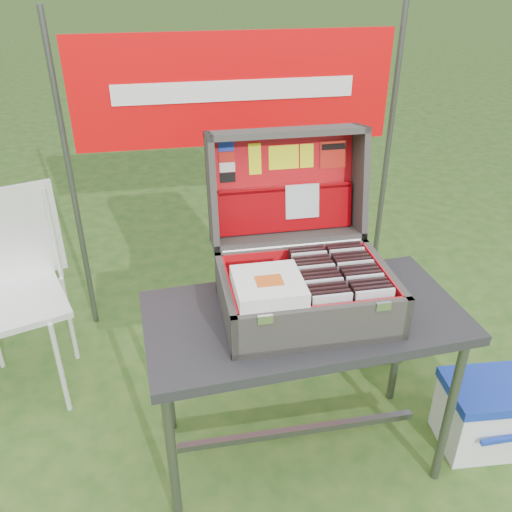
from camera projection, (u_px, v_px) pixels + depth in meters
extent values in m
plane|color=#28501A|center=(278.00, 446.00, 2.38)|extent=(80.00, 80.00, 0.00)
cube|color=#27272A|center=(304.00, 317.00, 2.01)|extent=(1.21, 0.66, 0.04)
cylinder|color=#59595B|center=(172.00, 456.00, 1.91)|extent=(0.04, 0.04, 0.69)
cylinder|color=#59595B|center=(449.00, 415.00, 2.08)|extent=(0.04, 0.04, 0.69)
cylinder|color=#59595B|center=(167.00, 369.00, 2.31)|extent=(0.04, 0.04, 0.69)
cylinder|color=#59595B|center=(399.00, 340.00, 2.48)|extent=(0.04, 0.04, 0.69)
cube|color=#59595B|center=(298.00, 431.00, 2.30)|extent=(1.02, 0.03, 0.03)
cube|color=#45423D|center=(306.00, 310.00, 2.00)|extent=(0.61, 0.44, 0.02)
cube|color=#45423D|center=(323.00, 328.00, 1.78)|extent=(0.61, 0.02, 0.16)
cube|color=#45423D|center=(293.00, 266.00, 2.14)|extent=(0.61, 0.02, 0.16)
cube|color=#45423D|center=(226.00, 303.00, 1.91)|extent=(0.02, 0.44, 0.16)
cube|color=#45423D|center=(383.00, 286.00, 2.01)|extent=(0.02, 0.44, 0.16)
cube|color=red|center=(306.00, 307.00, 1.99)|extent=(0.57, 0.39, 0.01)
cube|color=silver|center=(265.00, 319.00, 1.71)|extent=(0.05, 0.01, 0.03)
cube|color=silver|center=(383.00, 306.00, 1.77)|extent=(0.05, 0.01, 0.03)
cylinder|color=silver|center=(293.00, 246.00, 2.11)|extent=(0.55, 0.02, 0.02)
cube|color=#45423D|center=(283.00, 183.00, 2.18)|extent=(0.61, 0.10, 0.44)
cube|color=#45423D|center=(286.00, 132.00, 2.04)|extent=(0.61, 0.17, 0.05)
cube|color=#45423D|center=(288.00, 237.00, 2.18)|extent=(0.61, 0.17, 0.05)
cube|color=#45423D|center=(212.00, 192.00, 2.06)|extent=(0.02, 0.24, 0.46)
cube|color=#45423D|center=(359.00, 181.00, 2.16)|extent=(0.02, 0.24, 0.46)
cube|color=red|center=(284.00, 183.00, 2.16)|extent=(0.56, 0.07, 0.38)
cube|color=red|center=(322.00, 323.00, 1.79)|extent=(0.57, 0.01, 0.14)
cube|color=red|center=(294.00, 265.00, 2.12)|extent=(0.57, 0.01, 0.14)
cube|color=red|center=(230.00, 299.00, 1.91)|extent=(0.01, 0.39, 0.14)
cube|color=red|center=(380.00, 284.00, 2.00)|extent=(0.01, 0.39, 0.14)
cube|color=#8D0106|center=(285.00, 209.00, 2.18)|extent=(0.55, 0.06, 0.18)
cube|color=#8D0106|center=(285.00, 188.00, 2.14)|extent=(0.54, 0.02, 0.02)
cube|color=silver|center=(302.00, 201.00, 2.16)|extent=(0.14, 0.03, 0.14)
cube|color=#1933B2|center=(226.00, 146.00, 2.07)|extent=(0.06, 0.01, 0.04)
cube|color=red|center=(227.00, 157.00, 2.08)|extent=(0.06, 0.01, 0.04)
cube|color=white|center=(227.00, 167.00, 2.09)|extent=(0.06, 0.01, 0.04)
cube|color=black|center=(228.00, 178.00, 2.11)|extent=(0.06, 0.01, 0.04)
cube|color=yellow|center=(255.00, 159.00, 2.10)|extent=(0.05, 0.02, 0.12)
cube|color=yellow|center=(284.00, 157.00, 2.12)|extent=(0.12, 0.02, 0.09)
cube|color=yellow|center=(307.00, 156.00, 2.14)|extent=(0.05, 0.02, 0.09)
cube|color=red|center=(333.00, 154.00, 2.15)|extent=(0.11, 0.02, 0.11)
cube|color=black|center=(333.00, 147.00, 2.14)|extent=(0.10, 0.01, 0.02)
cube|color=silver|center=(331.00, 314.00, 1.81)|extent=(0.14, 0.01, 0.16)
cube|color=black|center=(329.00, 310.00, 1.83)|extent=(0.14, 0.01, 0.16)
cube|color=black|center=(327.00, 306.00, 1.85)|extent=(0.14, 0.01, 0.16)
cube|color=black|center=(325.00, 302.00, 1.87)|extent=(0.14, 0.01, 0.16)
cube|color=silver|center=(323.00, 298.00, 1.89)|extent=(0.14, 0.01, 0.16)
cube|color=black|center=(321.00, 295.00, 1.91)|extent=(0.14, 0.01, 0.16)
cube|color=black|center=(319.00, 291.00, 1.93)|extent=(0.14, 0.01, 0.16)
cube|color=black|center=(317.00, 287.00, 1.95)|extent=(0.14, 0.01, 0.16)
cube|color=silver|center=(315.00, 284.00, 1.97)|extent=(0.14, 0.01, 0.16)
cube|color=black|center=(313.00, 280.00, 2.00)|extent=(0.14, 0.01, 0.16)
cube|color=black|center=(312.00, 277.00, 2.02)|extent=(0.14, 0.01, 0.16)
cube|color=black|center=(310.00, 274.00, 2.04)|extent=(0.14, 0.01, 0.16)
cube|color=silver|center=(308.00, 270.00, 2.06)|extent=(0.14, 0.01, 0.16)
cube|color=black|center=(307.00, 267.00, 2.08)|extent=(0.14, 0.01, 0.16)
cube|color=black|center=(305.00, 264.00, 2.10)|extent=(0.14, 0.01, 0.16)
cube|color=silver|center=(373.00, 310.00, 1.83)|extent=(0.14, 0.01, 0.16)
cube|color=black|center=(371.00, 306.00, 1.85)|extent=(0.14, 0.01, 0.16)
cube|color=black|center=(368.00, 302.00, 1.87)|extent=(0.14, 0.01, 0.16)
cube|color=black|center=(366.00, 298.00, 1.89)|extent=(0.14, 0.01, 0.16)
cube|color=silver|center=(363.00, 294.00, 1.92)|extent=(0.14, 0.01, 0.16)
cube|color=black|center=(361.00, 290.00, 1.94)|extent=(0.14, 0.01, 0.16)
cube|color=black|center=(358.00, 287.00, 1.96)|extent=(0.14, 0.01, 0.16)
cube|color=black|center=(356.00, 283.00, 1.98)|extent=(0.14, 0.01, 0.16)
cube|color=silver|center=(354.00, 280.00, 2.00)|extent=(0.14, 0.01, 0.16)
cube|color=black|center=(352.00, 276.00, 2.02)|extent=(0.14, 0.01, 0.16)
cube|color=black|center=(350.00, 273.00, 2.04)|extent=(0.14, 0.01, 0.16)
cube|color=black|center=(348.00, 270.00, 2.06)|extent=(0.14, 0.01, 0.16)
cube|color=silver|center=(345.00, 267.00, 2.08)|extent=(0.14, 0.01, 0.16)
cube|color=black|center=(343.00, 264.00, 2.10)|extent=(0.14, 0.01, 0.16)
cube|color=black|center=(341.00, 261.00, 2.12)|extent=(0.14, 0.01, 0.16)
cube|color=white|center=(268.00, 291.00, 1.82)|extent=(0.23, 0.23, 0.00)
cube|color=white|center=(268.00, 290.00, 1.82)|extent=(0.23, 0.23, 0.00)
cube|color=white|center=(268.00, 289.00, 1.82)|extent=(0.23, 0.23, 0.00)
cube|color=white|center=(268.00, 288.00, 1.82)|extent=(0.23, 0.23, 0.00)
cube|color=white|center=(268.00, 286.00, 1.81)|extent=(0.23, 0.23, 0.00)
cube|color=white|center=(268.00, 285.00, 1.81)|extent=(0.23, 0.23, 0.00)
cube|color=white|center=(268.00, 284.00, 1.81)|extent=(0.23, 0.23, 0.00)
cube|color=white|center=(268.00, 283.00, 1.81)|extent=(0.23, 0.23, 0.00)
cube|color=white|center=(269.00, 281.00, 1.80)|extent=(0.23, 0.23, 0.00)
cube|color=white|center=(269.00, 280.00, 1.80)|extent=(0.23, 0.23, 0.00)
cube|color=#D85919|center=(269.00, 281.00, 1.79)|extent=(0.09, 0.07, 0.00)
cube|color=white|center=(484.00, 418.00, 2.34)|extent=(0.37, 0.29, 0.28)
cube|color=#1533AC|center=(492.00, 390.00, 2.26)|extent=(0.39, 0.31, 0.04)
cube|color=#1533AC|center=(506.00, 439.00, 2.19)|extent=(0.22, 0.02, 0.02)
cube|color=silver|center=(13.00, 304.00, 2.46)|extent=(0.56, 0.56, 0.03)
cube|color=silver|center=(10.00, 235.00, 2.52)|extent=(0.43, 0.17, 0.47)
cylinder|color=silver|center=(60.00, 368.00, 2.45)|extent=(0.02, 0.02, 0.50)
cylinder|color=silver|center=(70.00, 320.00, 2.78)|extent=(0.02, 0.02, 0.50)
cylinder|color=silver|center=(53.00, 234.00, 2.56)|extent=(0.02, 0.02, 0.47)
cube|color=#A47744|center=(368.00, 329.00, 2.80)|extent=(0.36, 0.14, 0.39)
cylinder|color=#59595B|center=(72.00, 186.00, 2.77)|extent=(0.03, 0.03, 1.70)
cylinder|color=#59595B|center=(386.00, 165.00, 3.04)|extent=(0.03, 0.03, 1.70)
cube|color=red|center=(235.00, 90.00, 2.67)|extent=(1.60, 0.02, 0.55)
cube|color=white|center=(235.00, 91.00, 2.66)|extent=(1.20, 0.00, 0.10)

